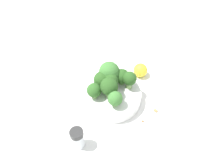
# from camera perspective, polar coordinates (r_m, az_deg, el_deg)

# --- Properties ---
(ground_plane) EXTENTS (3.00, 3.00, 0.00)m
(ground_plane) POSITION_cam_1_polar(r_m,az_deg,el_deg) (0.61, 0.00, -4.28)
(ground_plane) COLOR white
(bowl) EXTENTS (0.16, 0.16, 0.03)m
(bowl) POSITION_cam_1_polar(r_m,az_deg,el_deg) (0.60, 0.00, -3.29)
(bowl) COLOR white
(bowl) RESTS_ON ground_plane
(broccoli_floret_0) EXTENTS (0.04, 0.04, 0.05)m
(broccoli_floret_0) POSITION_cam_1_polar(r_m,az_deg,el_deg) (0.58, 4.62, 1.26)
(broccoli_floret_0) COLOR #7A9E5B
(broccoli_floret_0) RESTS_ON bowl
(broccoli_floret_1) EXTENTS (0.04, 0.04, 0.05)m
(broccoli_floret_1) POSITION_cam_1_polar(r_m,az_deg,el_deg) (0.54, 0.43, -3.91)
(broccoli_floret_1) COLOR #8EB770
(broccoli_floret_1) RESTS_ON bowl
(broccoli_floret_2) EXTENTS (0.06, 0.06, 0.07)m
(broccoli_floret_2) POSITION_cam_1_polar(r_m,az_deg,el_deg) (0.58, -0.34, 3.17)
(broccoli_floret_2) COLOR #7A9E5B
(broccoli_floret_2) RESTS_ON bowl
(broccoli_floret_3) EXTENTS (0.05, 0.05, 0.05)m
(broccoli_floret_3) POSITION_cam_1_polar(r_m,az_deg,el_deg) (0.58, -2.47, 1.00)
(broccoli_floret_3) COLOR #8EB770
(broccoli_floret_3) RESTS_ON bowl
(broccoli_floret_4) EXTENTS (0.04, 0.04, 0.05)m
(broccoli_floret_4) POSITION_cam_1_polar(r_m,az_deg,el_deg) (0.57, 0.05, 0.76)
(broccoli_floret_4) COLOR #84AD66
(broccoli_floret_4) RESTS_ON bowl
(broccoli_floret_5) EXTENTS (0.04, 0.04, 0.04)m
(broccoli_floret_5) POSITION_cam_1_polar(r_m,az_deg,el_deg) (0.56, -4.70, -1.70)
(broccoli_floret_5) COLOR #7A9E5B
(broccoli_floret_5) RESTS_ON bowl
(broccoli_floret_6) EXTENTS (0.04, 0.04, 0.05)m
(broccoli_floret_6) POSITION_cam_1_polar(r_m,az_deg,el_deg) (0.59, 2.60, 1.96)
(broccoli_floret_6) COLOR #84AD66
(broccoli_floret_6) RESTS_ON bowl
(broccoli_floret_7) EXTENTS (0.05, 0.05, 0.06)m
(broccoli_floret_7) POSITION_cam_1_polar(r_m,az_deg,el_deg) (0.55, -0.74, -0.78)
(broccoli_floret_7) COLOR #7A9E5B
(broccoli_floret_7) RESTS_ON bowl
(pepper_shaker) EXTENTS (0.03, 0.03, 0.06)m
(pepper_shaker) POSITION_cam_1_polar(r_m,az_deg,el_deg) (0.51, -8.97, -13.87)
(pepper_shaker) COLOR silver
(pepper_shaker) RESTS_ON ground_plane
(lemon_wedge) EXTENTS (0.04, 0.04, 0.04)m
(lemon_wedge) POSITION_cam_1_polar(r_m,az_deg,el_deg) (0.67, 7.42, 3.58)
(lemon_wedge) COLOR yellow
(lemon_wedge) RESTS_ON ground_plane
(almond_crumb_0) EXTENTS (0.01, 0.01, 0.01)m
(almond_crumb_0) POSITION_cam_1_polar(r_m,az_deg,el_deg) (0.59, 11.36, -6.72)
(almond_crumb_0) COLOR #AD7F4C
(almond_crumb_0) RESTS_ON ground_plane
(almond_crumb_1) EXTENTS (0.01, 0.01, 0.01)m
(almond_crumb_1) POSITION_cam_1_polar(r_m,az_deg,el_deg) (0.57, 8.03, -9.52)
(almond_crumb_1) COLOR olive
(almond_crumb_1) RESTS_ON ground_plane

